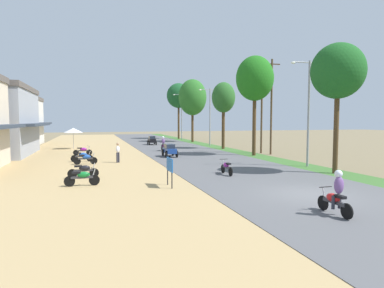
{
  "coord_description": "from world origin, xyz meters",
  "views": [
    {
      "loc": [
        -9.61,
        -12.93,
        3.5
      ],
      "look_at": [
        -0.43,
        17.49,
        1.23
      ],
      "focal_mm": 31.06,
      "sensor_mm": 36.0,
      "label": 1
    }
  ],
  "objects_px": {
    "motorbike_foreground_rider": "(336,194)",
    "utility_pole_near": "(262,109)",
    "median_tree_fourth": "(192,97)",
    "median_tree_third": "(223,98)",
    "parked_motorbike_nearest": "(83,177)",
    "median_tree_second": "(255,79)",
    "streetlamp_near": "(309,106)",
    "median_tree_fifth": "(179,96)",
    "median_tree_nearest": "(338,72)",
    "streetlamp_far": "(182,113)",
    "parked_motorbike_fourth": "(82,156)",
    "parked_motorbike_third": "(86,158)",
    "parked_motorbike_fifth": "(83,150)",
    "streetlamp_mid": "(210,113)",
    "utility_pole_far": "(271,105)",
    "motorbike_ahead_second": "(226,167)",
    "parked_motorbike_second": "(84,170)",
    "street_signboard": "(170,167)",
    "car_sedan_blue": "(170,150)",
    "car_hatchback_black": "(152,140)",
    "pedestrian_on_shoulder": "(118,152)"
  },
  "relations": [
    {
      "from": "median_tree_second",
      "to": "median_tree_fourth",
      "type": "relative_size",
      "value": 0.97
    },
    {
      "from": "median_tree_nearest",
      "to": "motorbike_ahead_second",
      "type": "distance_m",
      "value": 9.35
    },
    {
      "from": "motorbike_ahead_second",
      "to": "parked_motorbike_second",
      "type": "bearing_deg",
      "value": 170.97
    },
    {
      "from": "pedestrian_on_shoulder",
      "to": "streetlamp_far",
      "type": "xyz_separation_m",
      "value": [
        13.42,
        29.91,
        3.78
      ]
    },
    {
      "from": "parked_motorbike_nearest",
      "to": "car_hatchback_black",
      "type": "xyz_separation_m",
      "value": [
        8.57,
        28.05,
        0.19
      ]
    },
    {
      "from": "median_tree_third",
      "to": "motorbike_ahead_second",
      "type": "xyz_separation_m",
      "value": [
        -7.09,
        -17.98,
        -5.59
      ]
    },
    {
      "from": "parked_motorbike_third",
      "to": "median_tree_second",
      "type": "relative_size",
      "value": 0.19
    },
    {
      "from": "parked_motorbike_nearest",
      "to": "median_tree_second",
      "type": "distance_m",
      "value": 20.52
    },
    {
      "from": "streetlamp_near",
      "to": "median_tree_fifth",
      "type": "bearing_deg",
      "value": 89.84
    },
    {
      "from": "parked_motorbike_fourth",
      "to": "motorbike_foreground_rider",
      "type": "relative_size",
      "value": 1.0
    },
    {
      "from": "median_tree_fifth",
      "to": "utility_pole_near",
      "type": "height_order",
      "value": "median_tree_fifth"
    },
    {
      "from": "parked_motorbike_fourth",
      "to": "street_signboard",
      "type": "xyz_separation_m",
      "value": [
        4.63,
        -12.28,
        0.55
      ]
    },
    {
      "from": "motorbike_foreground_rider",
      "to": "utility_pole_near",
      "type": "bearing_deg",
      "value": 67.88
    },
    {
      "from": "median_tree_third",
      "to": "parked_motorbike_fourth",
      "type": "bearing_deg",
      "value": -152.45
    },
    {
      "from": "median_tree_second",
      "to": "median_tree_fifth",
      "type": "height_order",
      "value": "median_tree_fifth"
    },
    {
      "from": "median_tree_nearest",
      "to": "parked_motorbike_fourth",
      "type": "bearing_deg",
      "value": 145.06
    },
    {
      "from": "parked_motorbike_fifth",
      "to": "median_tree_third",
      "type": "bearing_deg",
      "value": 10.65
    },
    {
      "from": "median_tree_fifth",
      "to": "car_hatchback_black",
      "type": "height_order",
      "value": "median_tree_fifth"
    },
    {
      "from": "parked_motorbike_second",
      "to": "streetlamp_far",
      "type": "bearing_deg",
      "value": 66.56
    },
    {
      "from": "median_tree_second",
      "to": "streetlamp_far",
      "type": "distance_m",
      "value": 28.24
    },
    {
      "from": "median_tree_third",
      "to": "median_tree_fifth",
      "type": "distance_m",
      "value": 22.83
    },
    {
      "from": "median_tree_third",
      "to": "streetlamp_near",
      "type": "distance_m",
      "value": 16.24
    },
    {
      "from": "parked_motorbike_third",
      "to": "median_tree_second",
      "type": "xyz_separation_m",
      "value": [
        15.72,
        2.26,
        6.95
      ]
    },
    {
      "from": "parked_motorbike_nearest",
      "to": "median_tree_third",
      "type": "height_order",
      "value": "median_tree_third"
    },
    {
      "from": "parked_motorbike_nearest",
      "to": "streetlamp_far",
      "type": "xyz_separation_m",
      "value": [
        15.94,
        39.29,
        4.19
      ]
    },
    {
      "from": "median_tree_third",
      "to": "streetlamp_near",
      "type": "bearing_deg",
      "value": -89.27
    },
    {
      "from": "median_tree_third",
      "to": "car_hatchback_black",
      "type": "height_order",
      "value": "median_tree_third"
    },
    {
      "from": "median_tree_nearest",
      "to": "streetlamp_far",
      "type": "relative_size",
      "value": 1.02
    },
    {
      "from": "median_tree_second",
      "to": "median_tree_fourth",
      "type": "distance_m",
      "value": 21.39
    },
    {
      "from": "parked_motorbike_third",
      "to": "parked_motorbike_fifth",
      "type": "distance_m",
      "value": 7.21
    },
    {
      "from": "parked_motorbike_fifth",
      "to": "median_tree_nearest",
      "type": "relative_size",
      "value": 0.22
    },
    {
      "from": "median_tree_fifth",
      "to": "parked_motorbike_fifth",
      "type": "bearing_deg",
      "value": -122.49
    },
    {
      "from": "streetlamp_mid",
      "to": "motorbike_foreground_rider",
      "type": "relative_size",
      "value": 4.3
    },
    {
      "from": "parked_motorbike_fourth",
      "to": "median_tree_fourth",
      "type": "distance_m",
      "value": 27.93
    },
    {
      "from": "parked_motorbike_fourth",
      "to": "utility_pole_near",
      "type": "bearing_deg",
      "value": 8.57
    },
    {
      "from": "median_tree_nearest",
      "to": "streetlamp_far",
      "type": "height_order",
      "value": "median_tree_nearest"
    },
    {
      "from": "parked_motorbike_second",
      "to": "median_tree_fifth",
      "type": "relative_size",
      "value": 0.17
    },
    {
      "from": "parked_motorbike_nearest",
      "to": "streetlamp_mid",
      "type": "relative_size",
      "value": 0.23
    },
    {
      "from": "street_signboard",
      "to": "car_hatchback_black",
      "type": "relative_size",
      "value": 0.75
    },
    {
      "from": "parked_motorbike_fourth",
      "to": "median_tree_fifth",
      "type": "height_order",
      "value": "median_tree_fifth"
    },
    {
      "from": "parked_motorbike_third",
      "to": "utility_pole_far",
      "type": "relative_size",
      "value": 0.19
    },
    {
      "from": "median_tree_fourth",
      "to": "median_tree_third",
      "type": "bearing_deg",
      "value": -90.78
    },
    {
      "from": "streetlamp_mid",
      "to": "streetlamp_near",
      "type": "bearing_deg",
      "value": -90.0
    },
    {
      "from": "street_signboard",
      "to": "pedestrian_on_shoulder",
      "type": "distance_m",
      "value": 11.02
    },
    {
      "from": "streetlamp_mid",
      "to": "median_tree_fourth",
      "type": "bearing_deg",
      "value": 90.16
    },
    {
      "from": "median_tree_fourth",
      "to": "parked_motorbike_third",
      "type": "bearing_deg",
      "value": -123.9
    },
    {
      "from": "car_sedan_blue",
      "to": "car_hatchback_black",
      "type": "relative_size",
      "value": 1.13
    },
    {
      "from": "median_tree_fourth",
      "to": "utility_pole_near",
      "type": "height_order",
      "value": "median_tree_fourth"
    },
    {
      "from": "parked_motorbike_nearest",
      "to": "median_tree_third",
      "type": "relative_size",
      "value": 0.22
    },
    {
      "from": "median_tree_third",
      "to": "streetlamp_far",
      "type": "xyz_separation_m",
      "value": [
        0.21,
        20.14,
        -1.42
      ]
    }
  ]
}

